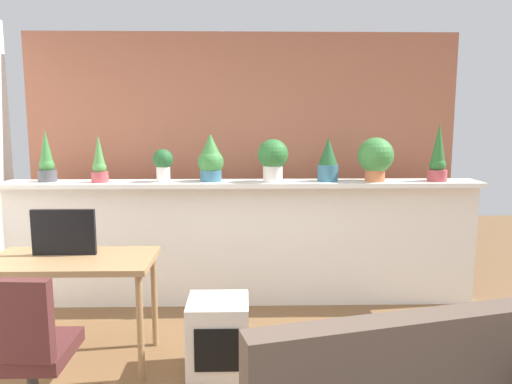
# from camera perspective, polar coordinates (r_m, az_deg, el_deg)

# --- Properties ---
(divider_wall) EXTENTS (4.19, 0.16, 1.09)m
(divider_wall) POSITION_cam_1_polar(r_m,az_deg,el_deg) (4.50, -1.51, -6.12)
(divider_wall) COLOR white
(divider_wall) RESTS_ON ground
(plant_shelf) EXTENTS (4.19, 0.36, 0.04)m
(plant_shelf) POSITION_cam_1_polar(r_m,az_deg,el_deg) (4.35, -1.54, 0.97)
(plant_shelf) COLOR white
(plant_shelf) RESTS_ON divider_wall
(brick_wall_behind) EXTENTS (4.19, 0.10, 2.50)m
(brick_wall_behind) POSITION_cam_1_polar(r_m,az_deg,el_deg) (4.98, -1.53, 3.53)
(brick_wall_behind) COLOR #AD664C
(brick_wall_behind) RESTS_ON ground
(potted_plant_0) EXTENTS (0.16, 0.16, 0.45)m
(potted_plant_0) POSITION_cam_1_polar(r_m,az_deg,el_deg) (4.70, -22.94, 3.33)
(potted_plant_0) COLOR #4C4C51
(potted_plant_0) RESTS_ON plant_shelf
(potted_plant_1) EXTENTS (0.14, 0.14, 0.41)m
(potted_plant_1) POSITION_cam_1_polar(r_m,az_deg,el_deg) (4.48, -17.58, 3.17)
(potted_plant_1) COLOR #B7474C
(potted_plant_1) RESTS_ON plant_shelf
(potted_plant_2) EXTENTS (0.18, 0.18, 0.29)m
(potted_plant_2) POSITION_cam_1_polar(r_m,az_deg,el_deg) (4.39, -10.64, 3.31)
(potted_plant_2) COLOR silver
(potted_plant_2) RESTS_ON plant_shelf
(potted_plant_3) EXTENTS (0.23, 0.23, 0.42)m
(potted_plant_3) POSITION_cam_1_polar(r_m,az_deg,el_deg) (4.37, -5.24, 3.84)
(potted_plant_3) COLOR #386B84
(potted_plant_3) RESTS_ON plant_shelf
(potted_plant_4) EXTENTS (0.26, 0.26, 0.37)m
(potted_plant_4) POSITION_cam_1_polar(r_m,az_deg,el_deg) (4.30, 1.95, 3.94)
(potted_plant_4) COLOR silver
(potted_plant_4) RESTS_ON plant_shelf
(potted_plant_5) EXTENTS (0.18, 0.18, 0.38)m
(potted_plant_5) POSITION_cam_1_polar(r_m,az_deg,el_deg) (4.40, 8.28, 3.64)
(potted_plant_5) COLOR #386B84
(potted_plant_5) RESTS_ON plant_shelf
(potted_plant_6) EXTENTS (0.31, 0.31, 0.38)m
(potted_plant_6) POSITION_cam_1_polar(r_m,az_deg,el_deg) (4.46, 13.57, 3.90)
(potted_plant_6) COLOR #C66B42
(potted_plant_6) RESTS_ON plant_shelf
(potted_plant_7) EXTENTS (0.17, 0.17, 0.51)m
(potted_plant_7) POSITION_cam_1_polar(r_m,az_deg,el_deg) (4.63, 20.19, 3.75)
(potted_plant_7) COLOR #B7474C
(potted_plant_7) RESTS_ON plant_shelf
(desk) EXTENTS (1.10, 0.60, 0.75)m
(desk) POSITION_cam_1_polar(r_m,az_deg,el_deg) (3.62, -20.38, -8.40)
(desk) COLOR #99754C
(desk) RESTS_ON ground
(tv_monitor) EXTENTS (0.43, 0.04, 0.32)m
(tv_monitor) POSITION_cam_1_polar(r_m,az_deg,el_deg) (3.65, -21.24, -4.33)
(tv_monitor) COLOR black
(tv_monitor) RESTS_ON desk
(office_chair) EXTENTS (0.46, 0.46, 0.91)m
(office_chair) POSITION_cam_1_polar(r_m,az_deg,el_deg) (3.02, -24.95, -17.74)
(office_chair) COLOR #262628
(office_chair) RESTS_ON ground
(side_cube_shelf) EXTENTS (0.40, 0.41, 0.50)m
(side_cube_shelf) POSITION_cam_1_polar(r_m,az_deg,el_deg) (3.43, -4.36, -16.25)
(side_cube_shelf) COLOR silver
(side_cube_shelf) RESTS_ON ground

